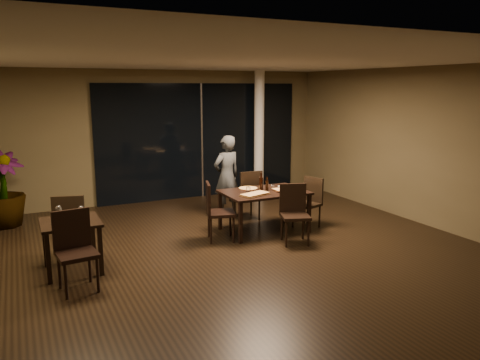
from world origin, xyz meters
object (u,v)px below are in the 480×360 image
chair_main_near (294,210)px  main_table (264,195)px  chair_main_far (249,193)px  diner (227,176)px  bottle_a (261,181)px  side_table (71,229)px  chair_main_left (216,209)px  chair_side_near (75,246)px  bottle_c (261,182)px  chair_side_far (71,223)px  potted_plant (2,188)px  bottle_b (267,184)px  chair_main_right (309,200)px

chair_main_near → main_table: bearing=121.6°
chair_main_far → diner: 0.59m
bottle_a → chair_main_near: bearing=-77.5°
side_table → diner: (3.19, 1.71, 0.21)m
chair_main_left → chair_side_near: chair_side_near is taller
bottle_c → chair_main_left: bearing=-166.4°
chair_main_far → chair_side_near: 3.98m
chair_side_far → potted_plant: (-0.97, 2.34, 0.17)m
main_table → bottle_b: bottle_b is taller
chair_main_right → potted_plant: bearing=-133.5°
chair_main_right → bottle_a: bottle_a is taller
side_table → potted_plant: size_ratio=0.54×
diner → bottle_c: (0.21, -1.08, 0.07)m
chair_main_right → bottle_a: 1.03m
chair_side_near → bottle_a: bearing=13.3°
side_table → bottle_a: bearing=9.9°
bottle_b → chair_side_far: bearing=179.7°
bottle_b → chair_main_right: bearing=-10.4°
chair_main_far → chair_side_far: bearing=13.3°
chair_main_far → bottle_c: bottle_c is taller
diner → chair_main_right: bearing=118.7°
chair_side_far → chair_main_right: bearing=-166.9°
potted_plant → bottle_b: size_ratio=5.95×
bottle_a → chair_main_far: bearing=82.8°
chair_main_far → chair_main_right: size_ratio=1.07×
main_table → chair_main_left: 1.02m
chair_side_near → chair_side_far: bearing=79.9°
chair_main_near → chair_side_far: 3.61m
bottle_a → chair_main_left: bearing=-168.3°
side_table → potted_plant: bearing=107.5°
chair_main_right → chair_main_near: bearing=-67.2°
side_table → chair_main_left: size_ratio=0.79×
chair_main_right → bottle_b: size_ratio=3.78×
side_table → chair_main_near: size_ratio=0.81×
diner → bottle_c: bearing=89.5°
chair_main_near → bottle_b: (-0.10, 0.79, 0.32)m
chair_main_right → bottle_c: 1.02m
main_table → bottle_a: bearing=101.0°
chair_main_right → bottle_c: bearing=-122.9°
side_table → bottle_a: bottle_a is taller
bottle_b → bottle_c: size_ratio=0.80×
chair_side_near → diner: size_ratio=0.62×
chair_side_far → chair_side_near: 1.19m
main_table → chair_side_far: size_ratio=1.48×
chair_main_left → diner: bearing=-14.8°
potted_plant → bottle_c: (4.32, -2.27, 0.17)m
bottle_c → chair_main_far: bearing=84.1°
chair_side_far → potted_plant: 2.54m
diner → chair_main_far: bearing=110.7°
chair_main_left → bottle_b: (1.09, 0.15, 0.31)m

